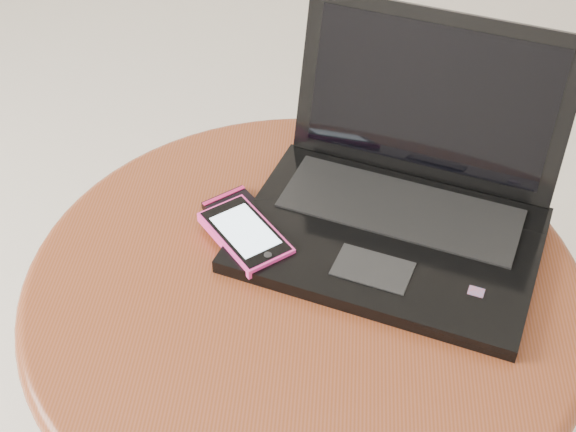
{
  "coord_description": "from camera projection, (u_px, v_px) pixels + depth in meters",
  "views": [
    {
      "loc": [
        0.05,
        -0.69,
        1.21
      ],
      "look_at": [
        -0.0,
        0.01,
        0.59
      ],
      "focal_mm": 50.62,
      "sensor_mm": 36.0,
      "label": 1
    }
  ],
  "objects": [
    {
      "name": "phone_pink",
      "position": [
        245.0,
        235.0,
        0.97
      ],
      "size": [
        0.13,
        0.13,
        0.01
      ],
      "color": "#FF359C",
      "rests_on": "phone_black"
    },
    {
      "name": "laptop",
      "position": [
        401.0,
        197.0,
        0.99
      ],
      "size": [
        0.42,
        0.4,
        0.23
      ],
      "color": "black",
      "rests_on": "table"
    },
    {
      "name": "phone_black",
      "position": [
        246.0,
        221.0,
        1.01
      ],
      "size": [
        0.12,
        0.13,
        0.01
      ],
      "color": "black",
      "rests_on": "table"
    },
    {
      "name": "table",
      "position": [
        303.0,
        339.0,
        1.02
      ],
      "size": [
        0.66,
        0.66,
        0.53
      ],
      "color": "brown",
      "rests_on": "ground"
    }
  ]
}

